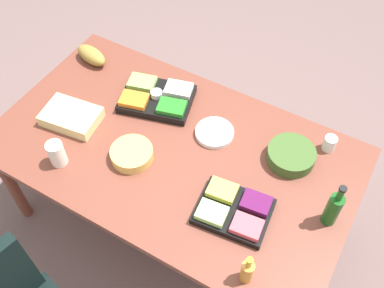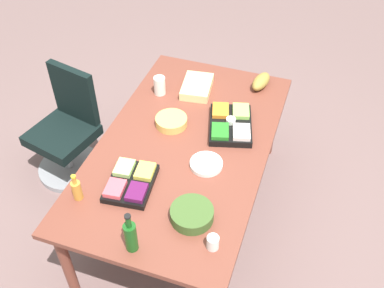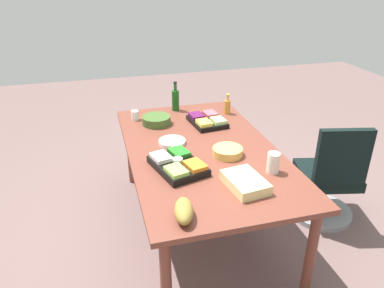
{
  "view_description": "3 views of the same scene",
  "coord_description": "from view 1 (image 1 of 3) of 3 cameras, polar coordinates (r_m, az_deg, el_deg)",
  "views": [
    {
      "loc": [
        0.84,
        -1.24,
        2.74
      ],
      "look_at": [
        0.09,
        0.05,
        0.82
      ],
      "focal_mm": 41.54,
      "sensor_mm": 36.0,
      "label": 1
    },
    {
      "loc": [
        2.13,
        0.79,
        2.95
      ],
      "look_at": [
        0.07,
        0.08,
        0.87
      ],
      "focal_mm": 41.96,
      "sensor_mm": 36.0,
      "label": 2
    },
    {
      "loc": [
        -2.54,
        0.77,
        2.11
      ],
      "look_at": [
        0.03,
        0.07,
        0.81
      ],
      "focal_mm": 34.75,
      "sensor_mm": 36.0,
      "label": 3
    }
  ],
  "objects": [
    {
      "name": "chip_bowl",
      "position": [
        2.43,
        -7.74,
        -1.27
      ],
      "size": [
        0.27,
        0.27,
        0.06
      ],
      "primitive_type": "cylinder",
      "rotation": [
        0.0,
        0.0,
        -0.17
      ],
      "color": "#E1B558",
      "rests_on": "conference_table"
    },
    {
      "name": "paper_plate_stack",
      "position": [
        2.52,
        2.91,
        1.46
      ],
      "size": [
        0.26,
        0.26,
        0.03
      ],
      "primitive_type": "cylinder",
      "rotation": [
        0.0,
        0.0,
        -0.19
      ],
      "color": "white",
      "rests_on": "conference_table"
    },
    {
      "name": "fruit_platter",
      "position": [
        2.23,
        5.39,
        -8.45
      ],
      "size": [
        0.39,
        0.32,
        0.07
      ],
      "color": "black",
      "rests_on": "conference_table"
    },
    {
      "name": "mayo_jar",
      "position": [
        2.46,
        -16.97,
        -1.17
      ],
      "size": [
        0.1,
        0.1,
        0.15
      ],
      "primitive_type": "cylinder",
      "rotation": [
        0.0,
        0.0,
        0.07
      ],
      "color": "white",
      "rests_on": "conference_table"
    },
    {
      "name": "wine_bottle",
      "position": [
        2.23,
        17.68,
        -7.89
      ],
      "size": [
        0.09,
        0.09,
        0.29
      ],
      "color": "#165018",
      "rests_on": "conference_table"
    },
    {
      "name": "salad_bowl",
      "position": [
        2.45,
        12.59,
        -1.44
      ],
      "size": [
        0.33,
        0.33,
        0.08
      ],
      "primitive_type": "cylinder",
      "rotation": [
        0.0,
        0.0,
        0.32
      ],
      "color": "#3D5A27",
      "rests_on": "conference_table"
    },
    {
      "name": "bread_loaf",
      "position": [
        3.0,
        -12.78,
        11.05
      ],
      "size": [
        0.26,
        0.16,
        0.1
      ],
      "primitive_type": "ellipsoid",
      "rotation": [
        0.0,
        0.0,
        -0.21
      ],
      "color": "olive",
      "rests_on": "conference_table"
    },
    {
      "name": "dressing_bottle",
      "position": [
        2.05,
        7.1,
        -15.88
      ],
      "size": [
        0.06,
        0.06,
        0.2
      ],
      "color": "gold",
      "rests_on": "conference_table"
    },
    {
      "name": "veggie_tray",
      "position": [
        2.68,
        -4.54,
        5.95
      ],
      "size": [
        0.48,
        0.4,
        0.09
      ],
      "color": "black",
      "rests_on": "conference_table"
    },
    {
      "name": "paper_cup",
      "position": [
        2.55,
        17.24,
        0.07
      ],
      "size": [
        0.08,
        0.08,
        0.09
      ],
      "primitive_type": "cylinder",
      "rotation": [
        0.0,
        0.0,
        0.21
      ],
      "color": "white",
      "rests_on": "conference_table"
    },
    {
      "name": "ground_plane",
      "position": [
        3.12,
        -1.98,
        -9.29
      ],
      "size": [
        10.0,
        10.0,
        0.0
      ],
      "primitive_type": "plane",
      "color": "#6F5654"
    },
    {
      "name": "conference_table",
      "position": [
        2.53,
        -2.41,
        -1.64
      ],
      "size": [
        2.01,
        1.16,
        0.78
      ],
      "color": "brown",
      "rests_on": "ground"
    },
    {
      "name": "sheet_cake",
      "position": [
        2.67,
        -15.24,
        3.42
      ],
      "size": [
        0.35,
        0.26,
        0.07
      ],
      "primitive_type": "cube",
      "rotation": [
        0.0,
        0.0,
        0.13
      ],
      "color": "beige",
      "rests_on": "conference_table"
    }
  ]
}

